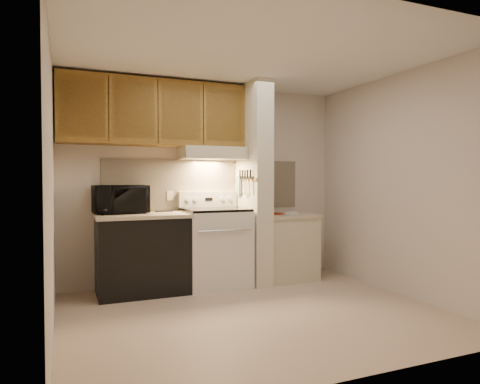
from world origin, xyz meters
TOP-DOWN VIEW (x-y plane):
  - floor at (0.00, 0.00)m, footprint 3.60×3.60m
  - ceiling at (0.00, 0.00)m, footprint 3.60×3.60m
  - wall_back at (0.00, 1.50)m, footprint 3.60×2.50m
  - wall_left at (-1.80, 0.00)m, footprint 0.02×3.00m
  - wall_right at (1.80, 0.00)m, footprint 0.02×3.00m
  - backsplash at (0.00, 1.49)m, footprint 2.60×0.02m
  - range_body at (0.00, 1.16)m, footprint 0.76×0.65m
  - oven_window at (0.00, 0.84)m, footprint 0.50×0.01m
  - oven_handle at (0.00, 0.80)m, footprint 0.65×0.02m
  - cooktop at (0.00, 1.16)m, footprint 0.74×0.64m
  - range_backguard at (0.00, 1.44)m, footprint 0.76×0.08m
  - range_display at (0.00, 1.40)m, footprint 0.10×0.01m
  - range_knob_left_outer at (-0.28, 1.40)m, footprint 0.05×0.02m
  - range_knob_left_inner at (-0.18, 1.40)m, footprint 0.05×0.02m
  - range_knob_right_inner at (0.18, 1.40)m, footprint 0.05×0.02m
  - range_knob_right_outer at (0.28, 1.40)m, footprint 0.05×0.02m
  - dishwasher_front at (-0.88, 1.17)m, footprint 1.00×0.63m
  - left_countertop at (-0.88, 1.17)m, footprint 1.04×0.67m
  - spoon_rest at (-0.58, 1.36)m, footprint 0.21×0.07m
  - teal_jar at (-0.83, 1.39)m, footprint 0.10×0.10m
  - outlet at (-0.48, 1.48)m, footprint 0.08×0.01m
  - microwave at (-1.10, 1.31)m, footprint 0.62×0.46m
  - partition_pillar at (0.51, 1.15)m, footprint 0.22×0.70m
  - pillar_trim at (0.39, 1.15)m, footprint 0.01×0.70m
  - knife_strip at (0.39, 1.10)m, footprint 0.02×0.42m
  - knife_blade_a at (0.38, 0.93)m, footprint 0.01×0.03m
  - knife_handle_a at (0.38, 0.94)m, footprint 0.02×0.02m
  - knife_blade_b at (0.38, 1.03)m, footprint 0.01×0.04m
  - knife_handle_b at (0.38, 1.03)m, footprint 0.02×0.02m
  - knife_blade_c at (0.38, 1.09)m, footprint 0.01×0.04m
  - knife_handle_c at (0.38, 1.11)m, footprint 0.02×0.02m
  - knife_blade_d at (0.38, 1.18)m, footprint 0.01×0.04m
  - knife_handle_d at (0.38, 1.19)m, footprint 0.02×0.02m
  - knife_blade_e at (0.38, 1.26)m, footprint 0.01×0.04m
  - knife_handle_e at (0.38, 1.27)m, footprint 0.02×0.02m
  - oven_mitt at (0.38, 1.32)m, footprint 0.03×0.10m
  - right_cab_base at (0.97, 1.15)m, footprint 0.70×0.60m
  - right_countertop at (0.97, 1.15)m, footprint 0.74×0.64m
  - red_folder at (0.79, 1.25)m, footprint 0.27×0.33m
  - white_box at (1.00, 1.05)m, footprint 0.16×0.14m
  - range_hood at (0.00, 1.28)m, footprint 0.78×0.44m
  - hood_lip at (0.00, 1.07)m, footprint 0.78×0.04m
  - upper_cabinets at (-0.69, 1.32)m, footprint 2.18×0.33m
  - cab_door_a at (-1.51, 1.17)m, footprint 0.46×0.01m
  - cab_gap_a at (-1.23, 1.16)m, footprint 0.01×0.01m
  - cab_door_b at (-0.96, 1.17)m, footprint 0.46×0.01m
  - cab_gap_b at (-0.69, 1.16)m, footprint 0.01×0.01m
  - cab_door_c at (-0.42, 1.17)m, footprint 0.46×0.01m
  - cab_gap_c at (-0.14, 1.16)m, footprint 0.01×0.01m
  - cab_door_d at (0.13, 1.17)m, footprint 0.46×0.01m

SIDE VIEW (x-z plane):
  - floor at x=0.00m, z-range 0.00..0.00m
  - right_cab_base at x=0.97m, z-range 0.00..0.81m
  - dishwasher_front at x=-0.88m, z-range 0.00..0.87m
  - range_body at x=0.00m, z-range 0.00..0.92m
  - oven_window at x=0.00m, z-range 0.35..0.65m
  - oven_handle at x=0.00m, z-range 0.71..0.73m
  - right_countertop at x=0.97m, z-range 0.81..0.85m
  - red_folder at x=0.79m, z-range 0.85..0.86m
  - white_box at x=1.00m, z-range 0.85..0.89m
  - left_countertop at x=-0.88m, z-range 0.87..0.91m
  - spoon_rest at x=-0.58m, z-range 0.91..0.92m
  - cooktop at x=0.00m, z-range 0.92..0.95m
  - teal_jar at x=-0.83m, z-range 0.91..1.01m
  - range_backguard at x=0.00m, z-range 0.95..1.15m
  - range_display at x=0.00m, z-range 1.03..1.07m
  - range_knob_left_outer at x=-0.28m, z-range 1.03..1.07m
  - range_knob_left_inner at x=-0.18m, z-range 1.03..1.07m
  - range_knob_right_inner at x=0.18m, z-range 1.03..1.07m
  - range_knob_right_outer at x=0.28m, z-range 1.03..1.07m
  - microwave at x=-1.10m, z-range 0.91..1.23m
  - outlet at x=-0.48m, z-range 1.04..1.16m
  - knife_blade_c at x=0.38m, z-range 1.10..1.30m
  - knife_blade_b at x=0.38m, z-range 1.12..1.30m
  - knife_blade_e at x=0.38m, z-range 1.12..1.30m
  - knife_blade_a at x=0.38m, z-range 1.14..1.30m
  - knife_blade_d at x=0.38m, z-range 1.14..1.30m
  - oven_mitt at x=0.38m, z-range 1.11..1.35m
  - backsplash at x=0.00m, z-range 0.92..1.55m
  - wall_back at x=0.00m, z-range 1.24..1.26m
  - wall_left at x=-1.80m, z-range 0.00..2.50m
  - wall_right at x=1.80m, z-range 0.00..2.50m
  - partition_pillar at x=0.51m, z-range 0.00..2.50m
  - pillar_trim at x=0.39m, z-range 1.28..1.32m
  - knife_strip at x=0.39m, z-range 1.30..1.34m
  - knife_handle_a at x=0.38m, z-range 1.32..1.42m
  - knife_handle_b at x=0.38m, z-range 1.32..1.42m
  - knife_handle_c at x=0.38m, z-range 1.32..1.42m
  - knife_handle_d at x=0.38m, z-range 1.32..1.42m
  - knife_handle_e at x=0.38m, z-range 1.32..1.42m
  - hood_lip at x=0.00m, z-range 1.55..1.61m
  - range_hood at x=0.00m, z-range 1.55..1.70m
  - upper_cabinets at x=-0.69m, z-range 1.70..2.47m
  - cab_door_a at x=-1.51m, z-range 1.77..2.40m
  - cab_gap_a at x=-1.23m, z-range 1.72..2.45m
  - cab_door_b at x=-0.96m, z-range 1.77..2.40m
  - cab_gap_b at x=-0.69m, z-range 1.72..2.45m
  - cab_door_c at x=-0.42m, z-range 1.77..2.40m
  - cab_gap_c at x=-0.14m, z-range 1.72..2.45m
  - cab_door_d at x=0.13m, z-range 1.77..2.40m
  - ceiling at x=0.00m, z-range 2.50..2.50m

